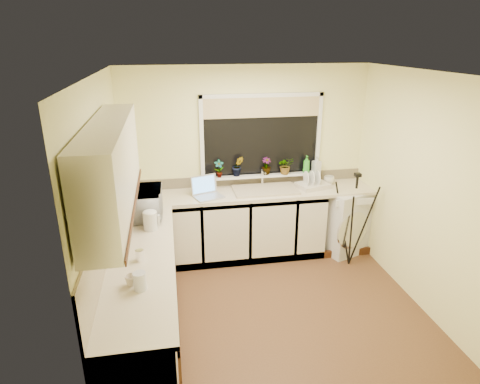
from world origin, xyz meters
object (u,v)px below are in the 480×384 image
Objects in this scene: washing_machine at (343,219)px; soap_bottle_green at (306,164)px; kettle at (150,221)px; plant_a at (219,169)px; dish_rack at (313,185)px; steel_jar at (140,255)px; glass_jug at (140,281)px; plant_c at (266,166)px; soap_bottle_clear at (317,164)px; cup_left at (131,280)px; cup_back at (329,180)px; plant_b at (238,166)px; tripod at (353,220)px; laptop at (207,191)px; plant_d at (286,165)px; microwave at (145,203)px.

soap_bottle_green is (-0.48, 0.24, 0.73)m from washing_machine.
kettle is 0.81× the size of plant_a.
steel_jar is at bearing -158.85° from dish_rack.
plant_a is at bearing 67.65° from glass_jug.
dish_rack is at bearing -20.63° from plant_c.
plant_c is (1.56, 1.77, 0.21)m from steel_jar.
soap_bottle_clear reaches higher than dish_rack.
glass_jug is 1.56× the size of cup_left.
plant_b is at bearing 174.70° from cup_back.
tripod reaches higher than dish_rack.
steel_jar is at bearing -156.69° from tripod.
plant_b reaches higher than plant_c.
plant_a is 1.49m from cup_back.
soap_bottle_green is at bearing -1.63° from plant_b.
washing_machine is 2.71m from kettle.
plant_a is at bearing 34.39° from laptop.
cup_left is (-0.13, -1.02, -0.05)m from kettle.
plant_d is at bearing 171.46° from cup_back.
cup_left is at bearing -137.06° from soap_bottle_clear.
cup_left is at bearing -97.19° from kettle.
kettle is 0.48× the size of dish_rack.
microwave is 2.37× the size of plant_d.
glass_jug is at bearing -117.46° from plant_b.
washing_machine is at bearing -10.53° from plant_b.
plant_b is at bearing -178.64° from plant_c.
dish_rack is at bearing -74.13° from microwave.
washing_machine is 3.27m from glass_jug.
soap_bottle_green is (0.29, -0.00, 0.00)m from plant_d.
plant_d is 0.98× the size of soap_bottle_green.
cup_back is at bearing 5.54° from dish_rack.
plant_b is (1.10, 1.13, 0.19)m from kettle.
glass_jug is 3.15m from soap_bottle_clear.
cup_back is at bearing 34.43° from steel_jar.
laptop is at bearing 160.00° from washing_machine.
soap_bottle_green is at bearing -69.29° from microwave.
washing_machine is 1.92m from laptop.
plant_d is (0.64, -0.03, -0.02)m from plant_b.
kettle is 2.54m from cup_back.
cup_back is (0.15, -0.11, -0.20)m from soap_bottle_clear.
dish_rack reaches higher than washing_machine.
tripod is at bearing -58.56° from soap_bottle_green.
soap_bottle_green is at bearing 28.62° from kettle.
plant_a reaches higher than cup_left.
tripod is at bearing -23.18° from plant_a.
soap_bottle_green reaches higher than laptop.
soap_bottle_clear is (1.52, 0.28, 0.19)m from laptop.
plant_b is at bearing 60.21° from cup_left.
steel_jar reaches higher than washing_machine.
kettle is at bearing 178.56° from washing_machine.
dish_rack is at bearing 43.53° from glass_jug.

